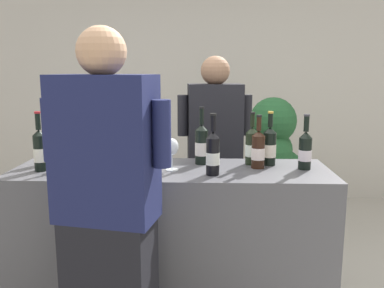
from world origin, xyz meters
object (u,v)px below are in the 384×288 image
wine_glass (172,148)px  ice_bucket (100,155)px  wine_bottle_6 (53,142)px  wine_bottle_2 (252,146)px  wine_bottle_4 (40,150)px  wine_bottle_8 (258,149)px  person_guest (108,229)px  wine_bottle_3 (202,144)px  wine_bottle_9 (80,148)px  potted_shrub (274,158)px  wine_bottle_1 (305,150)px  wine_bottle_7 (213,153)px  wine_bottle_5 (138,146)px  person_server (214,170)px  wine_bottle_0 (270,146)px

wine_glass → ice_bucket: 0.41m
wine_bottle_6 → wine_glass: bearing=-11.9°
wine_bottle_2 → wine_bottle_4: 1.25m
wine_bottle_2 → ice_bucket: 0.91m
wine_bottle_8 → person_guest: bearing=-139.5°
wine_bottle_3 → wine_bottle_9: size_ratio=1.13×
wine_glass → potted_shrub: (0.82, 1.38, -0.35)m
wine_bottle_1 → potted_shrub: potted_shrub is taller
wine_bottle_7 → wine_glass: 0.26m
wine_bottle_3 → wine_bottle_7: size_ratio=1.03×
wine_bottle_9 → wine_glass: wine_bottle_9 is taller
wine_bottle_5 → person_server: bearing=51.8°
wine_bottle_0 → wine_bottle_8: bearing=-134.9°
wine_glass → wine_bottle_4: bearing=-176.7°
ice_bucket → wine_bottle_4: bearing=176.6°
wine_bottle_4 → wine_bottle_6: same height
wine_bottle_7 → potted_shrub: bearing=68.4°
person_server → person_guest: 1.36m
wine_bottle_7 → wine_bottle_4: bearing=176.7°
wine_bottle_0 → potted_shrub: potted_shrub is taller
wine_glass → wine_bottle_1: bearing=3.8°
wine_bottle_7 → ice_bucket: (-0.64, 0.04, -0.02)m
wine_bottle_3 → wine_bottle_6: (-0.93, -0.00, 0.01)m
potted_shrub → wine_bottle_7: bearing=-111.6°
person_server → wine_bottle_6: bearing=-152.4°
potted_shrub → wine_bottle_6: bearing=-142.3°
wine_bottle_5 → ice_bucket: bearing=-140.5°
wine_bottle_3 → wine_bottle_7: bearing=-76.0°
wine_bottle_2 → wine_bottle_7: size_ratio=0.94×
wine_bottle_0 → wine_bottle_8: wine_bottle_0 is taller
wine_bottle_6 → wine_bottle_9: bearing=-25.6°
wine_bottle_2 → wine_bottle_6: (-1.24, -0.00, 0.01)m
wine_bottle_1 → wine_bottle_2: size_ratio=1.00×
wine_bottle_2 → person_guest: person_guest is taller
wine_bottle_1 → wine_glass: 0.78m
wine_bottle_4 → ice_bucket: wine_bottle_4 is taller
wine_bottle_2 → wine_bottle_0: bearing=-8.5°
wine_bottle_6 → potted_shrub: size_ratio=0.26×
ice_bucket → person_guest: 0.58m
wine_glass → person_server: bearing=69.4°
wine_bottle_5 → potted_shrub: 1.68m
wine_bottle_4 → potted_shrub: bearing=42.0°
wine_bottle_3 → wine_bottle_6: wine_bottle_3 is taller
wine_bottle_9 → wine_bottle_2: bearing=5.5°
wine_glass → potted_shrub: potted_shrub is taller
wine_bottle_3 → potted_shrub: 1.42m
wine_bottle_2 → wine_bottle_9: bearing=-174.5°
wine_bottle_2 → wine_bottle_4: (-1.24, -0.21, 0.01)m
wine_bottle_1 → wine_bottle_3: size_ratio=0.92×
wine_bottle_3 → wine_bottle_5: bearing=-169.4°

